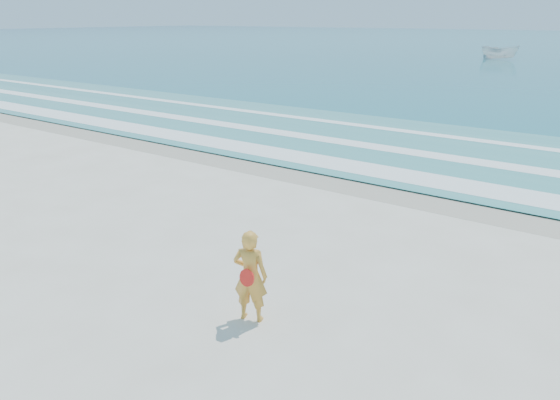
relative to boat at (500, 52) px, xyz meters
The scene contains 8 objects.
ground 60.25m from the boat, 80.14° to the right, with size 400.00×400.00×0.00m, color silver.
wet_sand 51.41m from the boat, 78.42° to the right, with size 400.00×2.40×0.00m, color #B2A893.
shallow 46.52m from the boat, 77.18° to the right, with size 400.00×10.00×0.01m, color #59B7AD.
foam_near 50.14m from the boat, 78.12° to the right, with size 400.00×1.40×0.01m, color white.
foam_mid 47.30m from the boat, 77.40° to the right, with size 400.00×0.90×0.01m, color white.
foam_far 44.09m from the boat, 76.46° to the right, with size 400.00×0.60×0.01m, color white.
boat is the anchor object (origin of this frame).
woman 59.25m from the boat, 78.18° to the right, with size 0.64×0.52×1.50m.
Camera 1 is at (6.68, -4.49, 4.56)m, focal length 35.00 mm.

